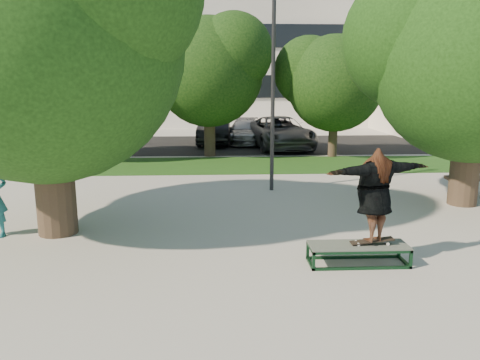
{
  "coord_description": "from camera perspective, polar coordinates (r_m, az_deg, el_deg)",
  "views": [
    {
      "loc": [
        -0.69,
        -9.08,
        3.26
      ],
      "look_at": [
        -0.2,
        0.6,
        1.24
      ],
      "focal_mm": 35.0,
      "sensor_mm": 36.0,
      "label": 1
    }
  ],
  "objects": [
    {
      "name": "ground",
      "position": [
        9.67,
        1.38,
        -7.94
      ],
      "size": [
        120.0,
        120.0,
        0.0
      ],
      "primitive_type": "plane",
      "color": "#ACA59E",
      "rests_on": "ground"
    },
    {
      "name": "grass_strip",
      "position": [
        18.94,
        2.28,
        1.87
      ],
      "size": [
        30.0,
        4.0,
        0.02
      ],
      "primitive_type": "cube",
      "color": "#1B4814",
      "rests_on": "ground"
    },
    {
      "name": "asphalt_strip",
      "position": [
        25.3,
        -1.29,
        4.37
      ],
      "size": [
        40.0,
        8.0,
        0.01
      ],
      "primitive_type": "cube",
      "color": "black",
      "rests_on": "ground"
    },
    {
      "name": "tree_left",
      "position": [
        10.86,
        -23.32,
        16.98
      ],
      "size": [
        6.96,
        5.95,
        7.12
      ],
      "color": "#38281E",
      "rests_on": "ground"
    },
    {
      "name": "tree_right",
      "position": [
        13.87,
        26.42,
        14.02
      ],
      "size": [
        6.24,
        5.33,
        6.51
      ],
      "color": "#38281E",
      "rests_on": "ground"
    },
    {
      "name": "bg_tree_left",
      "position": [
        21.0,
        -19.61,
        12.39
      ],
      "size": [
        5.28,
        4.51,
        5.77
      ],
      "color": "#38281E",
      "rests_on": "ground"
    },
    {
      "name": "bg_tree_mid",
      "position": [
        21.18,
        -4.04,
        13.78
      ],
      "size": [
        5.76,
        4.92,
        6.24
      ],
      "color": "#38281E",
      "rests_on": "ground"
    },
    {
      "name": "bg_tree_right",
      "position": [
        21.28,
        11.31,
        12.16
      ],
      "size": [
        5.04,
        4.31,
        5.43
      ],
      "color": "#38281E",
      "rests_on": "ground"
    },
    {
      "name": "lamppost",
      "position": [
        14.18,
        4.04,
        11.29
      ],
      "size": [
        0.25,
        0.15,
        6.11
      ],
      "color": "#2D2D30",
      "rests_on": "ground"
    },
    {
      "name": "office_building",
      "position": [
        41.35,
        -4.92,
        18.3
      ],
      "size": [
        30.0,
        14.12,
        16.0
      ],
      "color": "beige",
      "rests_on": "ground"
    },
    {
      "name": "grind_box",
      "position": [
        8.92,
        14.18,
        -8.75
      ],
      "size": [
        1.8,
        0.6,
        0.38
      ],
      "color": "#11341C",
      "rests_on": "ground"
    },
    {
      "name": "skater_rig",
      "position": [
        8.68,
        16.1,
        -1.76
      ],
      "size": [
        2.16,
        1.17,
        1.78
      ],
      "rotation": [
        0.0,
        0.0,
        3.45
      ],
      "color": "white",
      "rests_on": "grind_box"
    },
    {
      "name": "car_silver_a",
      "position": [
        24.98,
        -20.04,
        5.19
      ],
      "size": [
        1.83,
        4.22,
        1.42
      ],
      "primitive_type": "imported",
      "rotation": [
        0.0,
        0.0,
        -0.04
      ],
      "color": "silver",
      "rests_on": "asphalt_strip"
    },
    {
      "name": "car_dark",
      "position": [
        25.52,
        -3.16,
        6.14
      ],
      "size": [
        1.84,
        4.74,
        1.54
      ],
      "primitive_type": "imported",
      "rotation": [
        0.0,
        0.0,
        -0.05
      ],
      "color": "black",
      "rests_on": "asphalt_strip"
    },
    {
      "name": "car_grey",
      "position": [
        23.95,
        4.82,
        5.8
      ],
      "size": [
        3.38,
        5.99,
        1.58
      ],
      "primitive_type": "imported",
      "rotation": [
        0.0,
        0.0,
        0.14
      ],
      "color": "#5A5A5F",
      "rests_on": "asphalt_strip"
    },
    {
      "name": "car_silver_b",
      "position": [
        25.77,
        0.75,
        5.95
      ],
      "size": [
        1.96,
        4.55,
        1.31
      ],
      "primitive_type": "imported",
      "rotation": [
        0.0,
        0.0,
        -0.03
      ],
      "color": "#A4A4A8",
      "rests_on": "asphalt_strip"
    }
  ]
}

